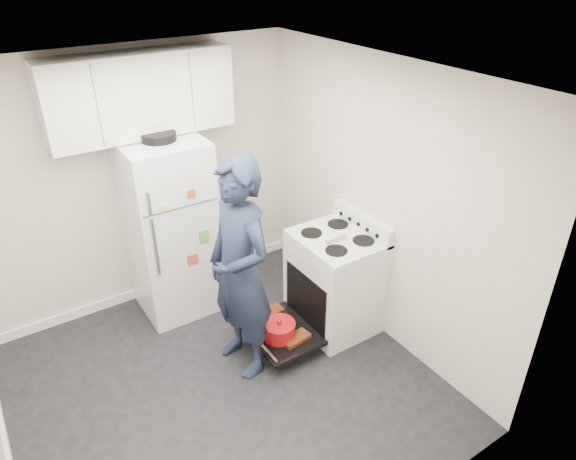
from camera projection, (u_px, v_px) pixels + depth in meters
room at (206, 264)px, 3.68m from camera, size 3.21×3.21×2.51m
electric_range at (334, 282)px, 4.76m from camera, size 0.66×0.76×1.10m
open_oven_door at (280, 331)px, 4.59m from camera, size 0.55×0.70×0.23m
refrigerator at (170, 228)px, 4.82m from camera, size 0.72×0.74×1.81m
upper_cabinets at (140, 95)px, 4.33m from camera, size 1.60×0.33×0.70m
person at (240, 271)px, 4.06m from camera, size 0.52×0.74×1.91m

